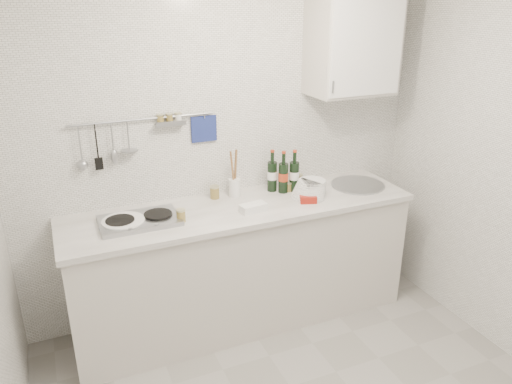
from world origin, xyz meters
TOP-DOWN VIEW (x-y plane):
  - back_wall at (0.00, 1.40)m, footprint 3.00×0.02m
  - counter at (0.01, 1.10)m, footprint 2.44×0.64m
  - wall_rail at (-0.60, 1.37)m, footprint 0.98×0.09m
  - wall_cabinet at (0.90, 1.22)m, footprint 0.60×0.38m
  - plate_stack_hob at (-0.81, 1.10)m, footprint 0.29×0.28m
  - plate_stack_sink at (0.51, 1.06)m, footprint 0.27×0.25m
  - wine_bottles at (0.38, 1.23)m, footprint 0.22×0.14m
  - butter_dish at (0.04, 0.98)m, footprint 0.19×0.11m
  - strawberry_punnet at (0.45, 0.99)m, footprint 0.15×0.15m
  - utensil_crock at (0.02, 1.28)m, footprint 0.09×0.09m
  - jar_a at (-0.13, 1.30)m, footprint 0.07×0.07m
  - jar_b at (0.55, 1.31)m, footprint 0.06×0.06m
  - jar_c at (0.42, 1.21)m, footprint 0.06×0.06m
  - jar_d at (-0.45, 1.01)m, footprint 0.06×0.06m

SIDE VIEW (x-z plane):
  - counter at x=0.01m, z-range -0.05..0.92m
  - plate_stack_hob at x=-0.81m, z-range 0.92..0.96m
  - strawberry_punnet at x=0.45m, z-range 0.92..0.97m
  - butter_dish at x=0.04m, z-range 0.92..0.97m
  - jar_c at x=0.42m, z-range 0.92..0.99m
  - jar_b at x=0.55m, z-range 0.92..1.00m
  - jar_d at x=-0.45m, z-range 0.92..1.01m
  - jar_a at x=-0.13m, z-range 0.92..1.01m
  - plate_stack_sink at x=0.51m, z-range 0.91..1.04m
  - utensil_crock at x=0.02m, z-range 0.83..1.18m
  - wine_bottles at x=0.38m, z-range 0.92..1.23m
  - back_wall at x=0.00m, z-range 0.00..2.50m
  - wall_rail at x=-0.60m, z-range 1.26..1.60m
  - wall_cabinet at x=0.90m, z-range 1.60..2.30m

